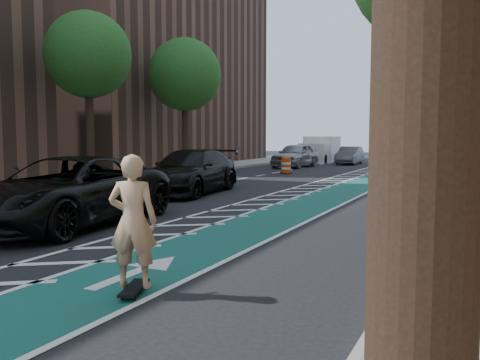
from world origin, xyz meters
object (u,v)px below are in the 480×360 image
Objects in this scene: suv_near at (67,191)px; suv_far at (190,171)px; barrel_a at (166,186)px; skateboarder at (133,221)px.

suv_near is 7.53m from suv_far.
suv_far is 1.57m from barrel_a.
barrel_a is (-0.09, -1.50, -0.45)m from suv_far.
barrel_a is (-5.99, 9.72, -0.65)m from skateboarder.
skateboarder reaches higher than suv_far.
skateboarder is 2.21× the size of barrel_a.
suv_far reaches higher than barrel_a.
suv_near is at bearing -89.41° from suv_far.
skateboarder is 6.19m from suv_near.
suv_near is 1.06× the size of suv_far.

